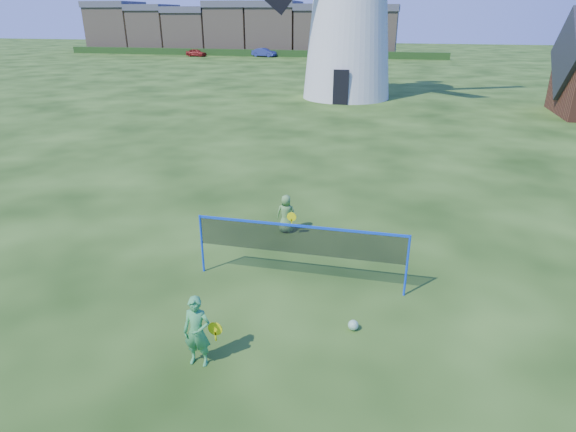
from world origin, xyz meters
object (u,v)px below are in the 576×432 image
Objects in this scene: car_left at (196,53)px; windmill at (350,0)px; player_boy at (286,214)px; car_right at (264,52)px; play_ball at (353,325)px; player_girl at (197,332)px; badminton_net at (300,241)px.

windmill is at bearing -130.54° from car_left.
player_boy is 0.30× the size of car_right.
play_ball is (3.77, -30.08, -6.96)m from windmill.
player_girl is 3.24m from play_ball.
badminton_net is at bearing -150.33° from car_right.
badminton_net is at bearing 104.31° from player_boy.
car_right is at bearing 114.96° from windmill.
player_girl reaches higher than player_boy.
car_left is at bearing -69.75° from player_boy.
car_right is at bearing -68.08° from car_left.
car_right is at bearing 106.58° from badminton_net.
play_ball is at bearing 30.04° from player_girl.
car_left reaches higher than play_ball.
windmill is 45.01m from car_left.
car_right reaches higher than player_boy.
player_boy is 0.35× the size of car_left.
badminton_net reaches higher than car_right.
play_ball is (1.48, -1.60, -1.03)m from badminton_net.
play_ball is (2.70, 1.69, -0.60)m from player_girl.
windmill is 32.42m from player_girl.
play_ball is 72.19m from car_left.
car_right is (-18.47, 62.58, 0.06)m from player_boy.
windmill reaches higher than play_ball.
player_girl is at bearing -110.41° from badminton_net.
windmill is 5.16× the size of car_right.
player_boy is 5.10m from play_ball.
player_girl is 1.22× the size of player_boy.
player_girl is 72.60m from car_left.
player_girl reaches higher than play_ball.
car_left is (-29.97, 63.38, -0.57)m from badminton_net.
player_girl is at bearing 82.67° from player_boy.
windmill is 31.11m from play_ball.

